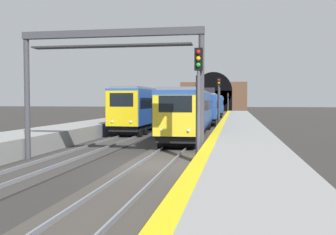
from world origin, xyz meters
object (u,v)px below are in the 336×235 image
(train_main_approaching, at_px, (208,106))
(railway_signal_far, at_px, (228,101))
(railway_signal_mid, at_px, (219,100))
(train_adjacent_platform, at_px, (181,104))
(railway_signal_near, at_px, (199,95))
(overhead_signal_gantry, at_px, (110,60))

(train_main_approaching, xyz_separation_m, railway_signal_far, (38.78, -1.93, 0.70))
(train_main_approaching, xyz_separation_m, railway_signal_mid, (-12.29, -1.93, 0.92))
(train_adjacent_platform, xyz_separation_m, railway_signal_near, (-43.03, -6.87, 0.92))
(train_adjacent_platform, distance_m, railway_signal_mid, 21.47)
(train_adjacent_platform, xyz_separation_m, railway_signal_mid, (-20.33, -6.87, 0.74))
(railway_signal_far, height_order, overhead_signal_gantry, overhead_signal_gantry)
(railway_signal_near, distance_m, overhead_signal_gantry, 4.73)
(train_adjacent_platform, distance_m, overhead_signal_gantry, 42.88)
(railway_signal_near, distance_m, railway_signal_mid, 22.70)
(railway_signal_mid, bearing_deg, train_main_approaching, -171.09)
(railway_signal_near, relative_size, railway_signal_far, 1.16)
(overhead_signal_gantry, bearing_deg, railway_signal_mid, -11.11)
(railway_signal_mid, relative_size, overhead_signal_gantry, 0.58)
(train_main_approaching, bearing_deg, railway_signal_far, 175.98)
(train_adjacent_platform, relative_size, railway_signal_mid, 11.94)
(railway_signal_mid, xyz_separation_m, overhead_signal_gantry, (-22.40, 4.40, 1.90))
(railway_signal_mid, bearing_deg, train_adjacent_platform, -161.32)
(train_main_approaching, relative_size, railway_signal_near, 11.28)
(railway_signal_near, height_order, overhead_signal_gantry, overhead_signal_gantry)
(train_adjacent_platform, relative_size, overhead_signal_gantry, 6.89)
(train_main_approaching, bearing_deg, train_adjacent_platform, -149.58)
(railway_signal_near, bearing_deg, train_adjacent_platform, -170.93)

